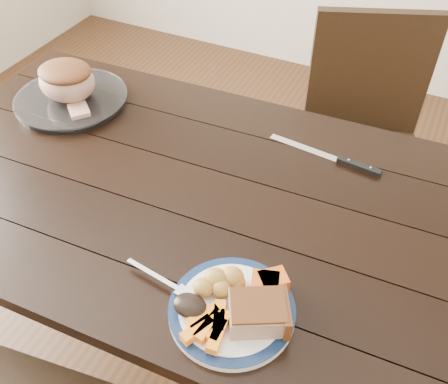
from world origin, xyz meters
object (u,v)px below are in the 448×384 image
at_px(chair_far, 364,134).
at_px(serving_platter, 72,100).
at_px(pork_slice, 258,313).
at_px(roast_joint, 67,82).
at_px(dining_table, 200,217).
at_px(carving_knife, 345,161).
at_px(fork, 166,282).
at_px(dinner_plate, 232,310).

xyz_separation_m(chair_far, serving_platter, (-0.82, -0.55, 0.23)).
distance_m(pork_slice, roast_joint, 0.94).
distance_m(dining_table, carving_knife, 0.41).
bearing_deg(carving_knife, fork, -106.03).
bearing_deg(dining_table, roast_joint, 161.39).
relative_size(pork_slice, carving_knife, 0.34).
xyz_separation_m(chair_far, roast_joint, (-0.82, -0.55, 0.30)).
bearing_deg(dinner_plate, roast_joint, 148.79).
bearing_deg(pork_slice, dinner_plate, 175.24).
xyz_separation_m(fork, carving_knife, (0.22, 0.55, -0.01)).
distance_m(chair_far, roast_joint, 1.03).
distance_m(serving_platter, fork, 0.77).
bearing_deg(serving_platter, roast_joint, 0.00).
bearing_deg(carving_knife, dining_table, -132.18).
distance_m(dinner_plate, serving_platter, 0.89).
distance_m(dinner_plate, carving_knife, 0.55).
relative_size(chair_far, dinner_plate, 3.65).
height_order(dining_table, fork, fork).
bearing_deg(dining_table, carving_knife, 41.91).
distance_m(chair_far, pork_slice, 1.05).
height_order(chair_far, dinner_plate, chair_far).
xyz_separation_m(fork, roast_joint, (-0.62, 0.47, 0.05)).
relative_size(dinner_plate, serving_platter, 0.76).
bearing_deg(serving_platter, dinner_plate, -31.21).
bearing_deg(chair_far, pork_slice, 68.69).
distance_m(serving_platter, pork_slice, 0.95).
bearing_deg(chair_far, carving_knife, 71.26).
bearing_deg(pork_slice, fork, -179.78).
height_order(pork_slice, carving_knife, pork_slice).
height_order(dinner_plate, fork, fork).
distance_m(fork, carving_knife, 0.60).
bearing_deg(roast_joint, dining_table, -18.61).
bearing_deg(serving_platter, dining_table, -18.61).
xyz_separation_m(pork_slice, roast_joint, (-0.82, 0.47, 0.03)).
bearing_deg(fork, carving_knife, 75.72).
bearing_deg(dinner_plate, chair_far, 87.03).
bearing_deg(pork_slice, roast_joint, 150.32).
height_order(fork, roast_joint, roast_joint).
xyz_separation_m(dinner_plate, serving_platter, (-0.76, 0.46, 0.00)).
bearing_deg(fork, serving_platter, 150.40).
bearing_deg(dining_table, fork, -75.24).
relative_size(dining_table, roast_joint, 9.43).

